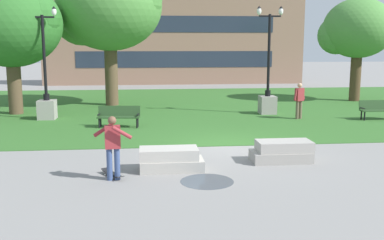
% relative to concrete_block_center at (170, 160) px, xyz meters
% --- Properties ---
extents(ground_plane, '(140.00, 140.00, 0.00)m').
position_rel_concrete_block_center_xyz_m(ground_plane, '(2.19, 2.79, -0.31)').
color(ground_plane, gray).
extents(grass_lawn, '(40.00, 20.00, 0.02)m').
position_rel_concrete_block_center_xyz_m(grass_lawn, '(2.19, 12.79, -0.30)').
color(grass_lawn, '#336628').
rests_on(grass_lawn, ground).
extents(concrete_block_center, '(1.81, 0.90, 0.64)m').
position_rel_concrete_block_center_xyz_m(concrete_block_center, '(0.00, 0.00, 0.00)').
color(concrete_block_center, '#B2ADA3').
rests_on(concrete_block_center, ground).
extents(concrete_block_left, '(1.83, 0.90, 0.64)m').
position_rel_concrete_block_center_xyz_m(concrete_block_left, '(3.46, 0.60, 0.00)').
color(concrete_block_left, '#9E9991').
rests_on(concrete_block_left, ground).
extents(person_skateboarder, '(1.05, 0.57, 1.71)m').
position_rel_concrete_block_center_xyz_m(person_skateboarder, '(-1.55, -0.79, 0.67)').
color(person_skateboarder, '#384C7A').
rests_on(person_skateboarder, ground).
extents(skateboard, '(0.69, 0.98, 0.14)m').
position_rel_concrete_block_center_xyz_m(skateboard, '(-1.60, -0.51, -0.22)').
color(skateboard, black).
rests_on(skateboard, ground).
extents(puddle, '(1.41, 1.41, 0.01)m').
position_rel_concrete_block_center_xyz_m(puddle, '(0.90, -1.18, -0.30)').
color(puddle, '#47515B').
rests_on(puddle, ground).
extents(park_bench_near_left, '(1.80, 0.54, 0.90)m').
position_rel_concrete_block_center_xyz_m(park_bench_near_left, '(10.24, 7.54, 0.23)').
color(park_bench_near_left, '#284723').
rests_on(park_bench_near_left, grass_lawn).
extents(park_bench_near_right, '(1.84, 0.70, 0.90)m').
position_rel_concrete_block_center_xyz_m(park_bench_near_right, '(-1.84, 6.80, 0.23)').
color(park_bench_near_right, '#284723').
rests_on(park_bench_near_right, grass_lawn).
extents(lamp_post_center, '(1.32, 0.80, 5.37)m').
position_rel_concrete_block_center_xyz_m(lamp_post_center, '(5.49, 9.79, 0.79)').
color(lamp_post_center, gray).
rests_on(lamp_post_center, grass_lawn).
extents(lamp_post_right, '(1.32, 0.80, 5.24)m').
position_rel_concrete_block_center_xyz_m(lamp_post_right, '(-5.35, 9.23, 0.77)').
color(lamp_post_right, gray).
rests_on(lamp_post_right, grass_lawn).
extents(tree_far_left, '(4.47, 4.26, 6.28)m').
position_rel_concrete_block_center_xyz_m(tree_far_left, '(12.27, 14.41, 4.10)').
color(tree_far_left, '#4C3823').
rests_on(tree_far_left, grass_lawn).
extents(tree_near_left, '(5.30, 5.05, 6.65)m').
position_rel_concrete_block_center_xyz_m(tree_near_left, '(-7.36, 11.11, 4.15)').
color(tree_near_left, brown).
rests_on(tree_near_left, grass_lawn).
extents(tree_far_right, '(6.25, 5.95, 8.18)m').
position_rel_concrete_block_center_xyz_m(tree_far_right, '(-2.73, 13.95, 5.28)').
color(tree_far_right, brown).
rests_on(tree_far_right, grass_lawn).
extents(person_bystander_near_lawn, '(0.69, 0.48, 1.71)m').
position_rel_concrete_block_center_xyz_m(person_bystander_near_lawn, '(6.56, 8.08, 0.68)').
color(person_bystander_near_lawn, brown).
rests_on(person_bystander_near_lawn, grass_lawn).
extents(building_facade_distant, '(22.79, 1.03, 10.52)m').
position_rel_concrete_block_center_xyz_m(building_facade_distant, '(1.93, 27.29, 4.94)').
color(building_facade_distant, '#8E6B56').
rests_on(building_facade_distant, ground).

